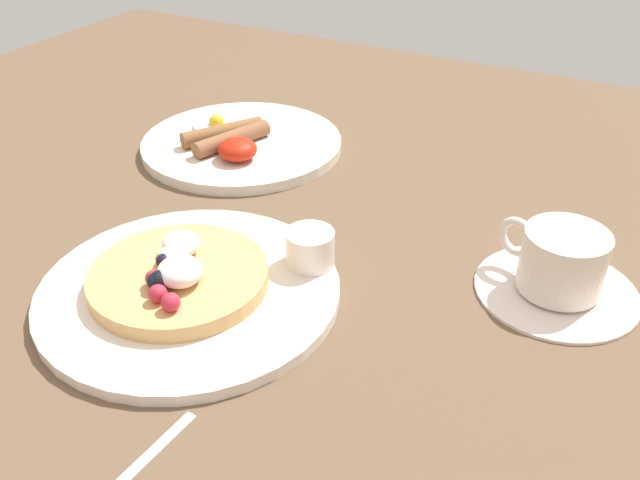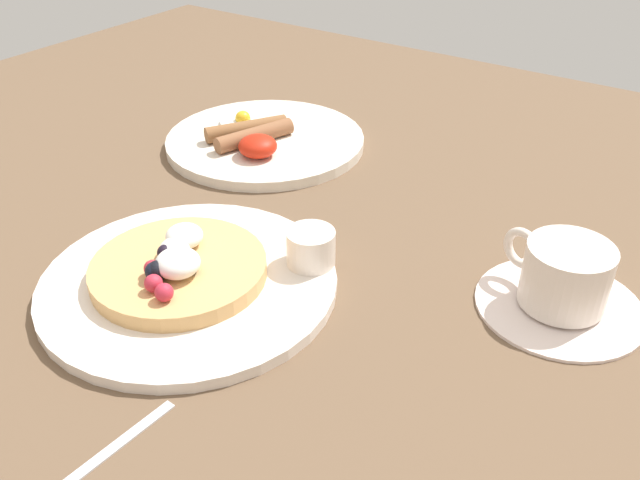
% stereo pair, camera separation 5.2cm
% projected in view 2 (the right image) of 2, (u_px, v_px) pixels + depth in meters
% --- Properties ---
extents(ground_plane, '(1.57, 1.34, 0.03)m').
position_uv_depth(ground_plane, '(305.00, 291.00, 0.63)').
color(ground_plane, brown).
extents(pancake_plate, '(0.27, 0.27, 0.01)m').
position_uv_depth(pancake_plate, '(189.00, 283.00, 0.61)').
color(pancake_plate, silver).
rests_on(pancake_plate, ground_plane).
extents(pancake_with_berries, '(0.16, 0.16, 0.04)m').
position_uv_depth(pancake_with_berries, '(178.00, 267.00, 0.60)').
color(pancake_with_berries, tan).
rests_on(pancake_with_berries, pancake_plate).
extents(syrup_ramekin, '(0.04, 0.04, 0.03)m').
position_uv_depth(syrup_ramekin, '(310.00, 247.00, 0.62)').
color(syrup_ramekin, silver).
rests_on(syrup_ramekin, pancake_plate).
extents(breakfast_plate, '(0.25, 0.25, 0.01)m').
position_uv_depth(breakfast_plate, '(265.00, 141.00, 0.86)').
color(breakfast_plate, silver).
rests_on(breakfast_plate, ground_plane).
extents(fried_breakfast, '(0.13, 0.12, 0.03)m').
position_uv_depth(fried_breakfast, '(251.00, 134.00, 0.84)').
color(fried_breakfast, brown).
rests_on(fried_breakfast, breakfast_plate).
extents(coffee_saucer, '(0.14, 0.14, 0.01)m').
position_uv_depth(coffee_saucer, '(559.00, 304.00, 0.59)').
color(coffee_saucer, silver).
rests_on(coffee_saucer, ground_plane).
extents(coffee_cup, '(0.10, 0.07, 0.06)m').
position_uv_depth(coffee_cup, '(565.00, 273.00, 0.57)').
color(coffee_cup, silver).
rests_on(coffee_cup, coffee_saucer).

